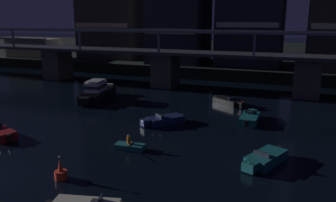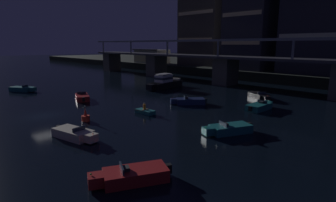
{
  "view_description": "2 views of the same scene",
  "coord_description": "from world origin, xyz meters",
  "px_view_note": "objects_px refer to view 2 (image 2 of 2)",
  "views": [
    {
      "loc": [
        20.64,
        -15.52,
        11.18
      ],
      "look_at": [
        7.97,
        17.53,
        2.59
      ],
      "focal_mm": 36.44,
      "sensor_mm": 36.0,
      "label": 1
    },
    {
      "loc": [
        32.77,
        -10.66,
        8.33
      ],
      "look_at": [
        7.27,
        13.57,
        0.96
      ],
      "focal_mm": 28.92,
      "sensor_mm": 36.0,
      "label": 2
    }
  ],
  "objects_px": {
    "speedboat_mid_left": "(75,134)",
    "speedboat_far_left": "(260,106)",
    "speedboat_near_center": "(189,101)",
    "speedboat_far_center": "(259,96)",
    "speedboat_mid_center": "(82,97)",
    "tower_west_tall": "(255,1)",
    "speedboat_mid_right": "(22,89)",
    "river_bridge": "(226,65)",
    "tower_west_low": "(207,0)",
    "dinghy_with_paddler": "(145,111)",
    "speedboat_far_right": "(132,175)",
    "waterfront_pavilion": "(151,56)",
    "channel_buoy": "(86,117)",
    "cabin_cruiser_near_left": "(165,82)",
    "speedboat_near_right": "(229,129)"
  },
  "relations": [
    {
      "from": "speedboat_mid_center",
      "to": "speedboat_far_right",
      "type": "bearing_deg",
      "value": -20.1
    },
    {
      "from": "speedboat_near_center",
      "to": "speedboat_far_right",
      "type": "height_order",
      "value": "same"
    },
    {
      "from": "waterfront_pavilion",
      "to": "channel_buoy",
      "type": "relative_size",
      "value": 7.05
    },
    {
      "from": "tower_west_low",
      "to": "speedboat_far_center",
      "type": "xyz_separation_m",
      "value": [
        32.59,
        -27.18,
        -20.67
      ]
    },
    {
      "from": "tower_west_tall",
      "to": "channel_buoy",
      "type": "height_order",
      "value": "tower_west_tall"
    },
    {
      "from": "speedboat_mid_right",
      "to": "tower_west_tall",
      "type": "bearing_deg",
      "value": 70.02
    },
    {
      "from": "speedboat_mid_left",
      "to": "speedboat_far_left",
      "type": "xyz_separation_m",
      "value": [
        6.09,
        22.36,
        0.0
      ]
    },
    {
      "from": "river_bridge",
      "to": "waterfront_pavilion",
      "type": "relative_size",
      "value": 7.57
    },
    {
      "from": "speedboat_mid_left",
      "to": "speedboat_mid_right",
      "type": "height_order",
      "value": "same"
    },
    {
      "from": "tower_west_tall",
      "to": "speedboat_far_center",
      "type": "relative_size",
      "value": 6.97
    },
    {
      "from": "cabin_cruiser_near_left",
      "to": "speedboat_near_right",
      "type": "distance_m",
      "value": 28.45
    },
    {
      "from": "speedboat_near_center",
      "to": "speedboat_mid_left",
      "type": "bearing_deg",
      "value": -82.07
    },
    {
      "from": "tower_west_low",
      "to": "speedboat_near_center",
      "type": "bearing_deg",
      "value": -54.07
    },
    {
      "from": "tower_west_low",
      "to": "river_bridge",
      "type": "bearing_deg",
      "value": -42.65
    },
    {
      "from": "tower_west_low",
      "to": "speedboat_near_center",
      "type": "distance_m",
      "value": 51.44
    },
    {
      "from": "tower_west_low",
      "to": "channel_buoy",
      "type": "distance_m",
      "value": 62.33
    },
    {
      "from": "speedboat_near_right",
      "to": "channel_buoy",
      "type": "distance_m",
      "value": 15.54
    },
    {
      "from": "speedboat_far_center",
      "to": "speedboat_mid_center",
      "type": "bearing_deg",
      "value": -131.7
    },
    {
      "from": "speedboat_mid_left",
      "to": "river_bridge",
      "type": "bearing_deg",
      "value": 104.87
    },
    {
      "from": "speedboat_near_center",
      "to": "speedboat_mid_right",
      "type": "relative_size",
      "value": 0.95
    },
    {
      "from": "waterfront_pavilion",
      "to": "speedboat_near_center",
      "type": "height_order",
      "value": "waterfront_pavilion"
    },
    {
      "from": "speedboat_far_right",
      "to": "dinghy_with_paddler",
      "type": "xyz_separation_m",
      "value": [
        -12.62,
        11.15,
        -0.14
      ]
    },
    {
      "from": "tower_west_tall",
      "to": "speedboat_far_right",
      "type": "distance_m",
      "value": 61.37
    },
    {
      "from": "tower_west_tall",
      "to": "speedboat_mid_right",
      "type": "relative_size",
      "value": 6.93
    },
    {
      "from": "cabin_cruiser_near_left",
      "to": "speedboat_mid_left",
      "type": "xyz_separation_m",
      "value": [
        15.75,
        -25.7,
        -0.64
      ]
    },
    {
      "from": "speedboat_mid_left",
      "to": "speedboat_far_left",
      "type": "distance_m",
      "value": 23.17
    },
    {
      "from": "speedboat_far_left",
      "to": "speedboat_far_right",
      "type": "xyz_separation_m",
      "value": [
        3.96,
        -23.3,
        0.0
      ]
    },
    {
      "from": "tower_west_tall",
      "to": "dinghy_with_paddler",
      "type": "bearing_deg",
      "value": -76.4
    },
    {
      "from": "channel_buoy",
      "to": "river_bridge",
      "type": "bearing_deg",
      "value": 99.0
    },
    {
      "from": "speedboat_mid_center",
      "to": "speedboat_far_center",
      "type": "relative_size",
      "value": 1.06
    },
    {
      "from": "speedboat_near_right",
      "to": "speedboat_mid_center",
      "type": "relative_size",
      "value": 0.99
    },
    {
      "from": "tower_west_low",
      "to": "speedboat_far_left",
      "type": "xyz_separation_m",
      "value": [
        36.27,
        -34.0,
        -20.67
      ]
    },
    {
      "from": "tower_west_tall",
      "to": "cabin_cruiser_near_left",
      "type": "relative_size",
      "value": 3.56
    },
    {
      "from": "speedboat_far_left",
      "to": "speedboat_far_right",
      "type": "height_order",
      "value": "same"
    },
    {
      "from": "speedboat_near_right",
      "to": "speedboat_far_left",
      "type": "distance_m",
      "value": 11.37
    },
    {
      "from": "speedboat_near_center",
      "to": "speedboat_far_left",
      "type": "xyz_separation_m",
      "value": [
        8.63,
        4.15,
        0.0
      ]
    },
    {
      "from": "river_bridge",
      "to": "speedboat_near_center",
      "type": "distance_m",
      "value": 21.31
    },
    {
      "from": "speedboat_mid_left",
      "to": "speedboat_mid_right",
      "type": "distance_m",
      "value": 30.92
    },
    {
      "from": "speedboat_mid_center",
      "to": "river_bridge",
      "type": "bearing_deg",
      "value": 78.57
    },
    {
      "from": "river_bridge",
      "to": "speedboat_mid_left",
      "type": "xyz_separation_m",
      "value": [
        10.04,
        -37.81,
        -3.69
      ]
    },
    {
      "from": "waterfront_pavilion",
      "to": "channel_buoy",
      "type": "height_order",
      "value": "waterfront_pavilion"
    },
    {
      "from": "tower_west_low",
      "to": "speedboat_mid_right",
      "type": "relative_size",
      "value": 7.92
    },
    {
      "from": "tower_west_tall",
      "to": "channel_buoy",
      "type": "bearing_deg",
      "value": -80.46
    },
    {
      "from": "speedboat_far_left",
      "to": "speedboat_far_center",
      "type": "height_order",
      "value": "same"
    },
    {
      "from": "speedboat_mid_right",
      "to": "speedboat_far_left",
      "type": "bearing_deg",
      "value": 26.26
    },
    {
      "from": "speedboat_far_right",
      "to": "speedboat_far_center",
      "type": "bearing_deg",
      "value": 104.22
    },
    {
      "from": "waterfront_pavilion",
      "to": "speedboat_mid_left",
      "type": "distance_m",
      "value": 69.35
    },
    {
      "from": "speedboat_far_left",
      "to": "dinghy_with_paddler",
      "type": "height_order",
      "value": "dinghy_with_paddler"
    },
    {
      "from": "speedboat_mid_center",
      "to": "speedboat_mid_right",
      "type": "height_order",
      "value": "same"
    },
    {
      "from": "tower_west_tall",
      "to": "speedboat_mid_center",
      "type": "height_order",
      "value": "tower_west_tall"
    }
  ]
}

